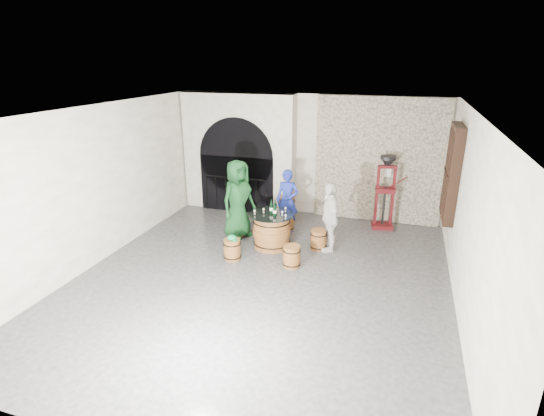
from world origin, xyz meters
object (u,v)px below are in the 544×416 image
(barrel_table, at_px, (272,231))
(barrel_stool_left, at_px, (237,227))
(wine_bottle_center, at_px, (275,210))
(barrel_stool_far, at_px, (287,221))
(barrel_stool_near_left, at_px, (232,249))
(person_blue, at_px, (287,201))
(barrel_stool_right, at_px, (319,240))
(wine_bottle_right, at_px, (275,208))
(wine_bottle_left, at_px, (271,208))
(person_green, at_px, (238,199))
(side_barrel, at_px, (286,207))
(person_white, at_px, (330,217))
(barrel_stool_near_right, at_px, (292,256))
(corking_press, at_px, (386,187))

(barrel_table, bearing_deg, barrel_stool_left, 159.74)
(barrel_stool_left, relative_size, wine_bottle_center, 1.40)
(barrel_stool_far, xyz_separation_m, barrel_stool_near_left, (-0.67, -1.92, 0.00))
(barrel_stool_left, bearing_deg, barrel_stool_far, 33.08)
(barrel_table, relative_size, person_blue, 0.67)
(barrel_table, relative_size, barrel_stool_right, 2.25)
(wine_bottle_right, bearing_deg, wine_bottle_left, -169.42)
(barrel_stool_far, bearing_deg, barrel_stool_near_left, -109.36)
(person_green, distance_m, side_barrel, 1.80)
(barrel_stool_near_left, height_order, side_barrel, side_barrel)
(person_blue, distance_m, person_white, 1.44)
(barrel_stool_near_right, distance_m, person_blue, 2.03)
(barrel_stool_left, xyz_separation_m, barrel_stool_right, (2.03, -0.17, 0.00))
(barrel_stool_near_left, xyz_separation_m, person_blue, (0.67, 1.91, 0.54))
(barrel_table, relative_size, person_white, 0.66)
(person_green, bearing_deg, barrel_stool_near_right, -99.50)
(person_blue, bearing_deg, wine_bottle_left, -93.03)
(person_green, bearing_deg, barrel_stool_far, -29.07)
(barrel_stool_left, relative_size, barrel_stool_right, 1.00)
(barrel_stool_near_left, distance_m, corking_press, 4.14)
(wine_bottle_right, bearing_deg, wine_bottle_center, -77.17)
(barrel_stool_far, height_order, barrel_stool_near_left, same)
(barrel_table, height_order, barrel_stool_near_left, barrel_table)
(side_barrel, xyz_separation_m, corking_press, (2.49, 0.10, 0.76))
(corking_press, bearing_deg, barrel_stool_left, -165.09)
(person_white, bearing_deg, barrel_stool_left, -117.24)
(barrel_stool_near_right, height_order, wine_bottle_right, wine_bottle_right)
(person_white, bearing_deg, person_blue, -148.43)
(barrel_stool_near_right, height_order, person_blue, person_blue)
(barrel_stool_far, height_order, corking_press, corking_press)
(person_blue, xyz_separation_m, corking_press, (2.25, 0.89, 0.30))
(person_green, relative_size, wine_bottle_right, 5.75)
(corking_press, bearing_deg, wine_bottle_left, -151.56)
(person_blue, distance_m, corking_press, 2.44)
(barrel_table, distance_m, wine_bottle_left, 0.53)
(barrel_stool_left, relative_size, person_white, 0.29)
(person_blue, bearing_deg, barrel_stool_right, -39.55)
(person_blue, bearing_deg, wine_bottle_right, -88.18)
(barrel_stool_far, xyz_separation_m, side_barrel, (-0.24, 0.80, 0.08))
(person_blue, bearing_deg, person_white, -32.62)
(barrel_stool_right, height_order, wine_bottle_right, wine_bottle_right)
(barrel_stool_right, distance_m, corking_press, 2.33)
(side_barrel, bearing_deg, corking_press, 2.19)
(person_green, distance_m, wine_bottle_left, 0.96)
(barrel_stool_near_right, distance_m, barrel_stool_near_left, 1.29)
(barrel_stool_right, distance_m, person_green, 2.10)
(side_barrel, bearing_deg, person_green, -116.86)
(side_barrel, bearing_deg, wine_bottle_left, -85.05)
(barrel_table, height_order, wine_bottle_center, wine_bottle_center)
(barrel_stool_far, distance_m, barrel_stool_near_left, 2.03)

